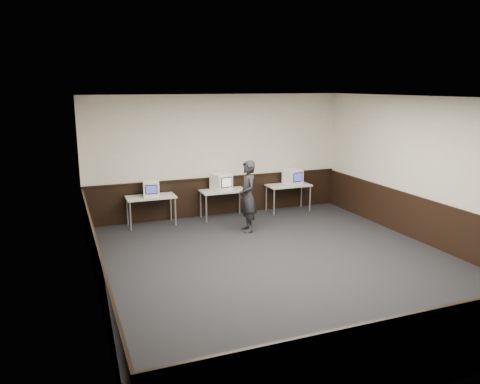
# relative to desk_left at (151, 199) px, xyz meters

# --- Properties ---
(floor) EXTENTS (8.00, 8.00, 0.00)m
(floor) POSITION_rel_desk_left_xyz_m (1.90, -3.60, -0.68)
(floor) COLOR black
(floor) RESTS_ON ground
(ceiling) EXTENTS (8.00, 8.00, 0.00)m
(ceiling) POSITION_rel_desk_left_xyz_m (1.90, -3.60, 2.52)
(ceiling) COLOR white
(ceiling) RESTS_ON back_wall
(back_wall) EXTENTS (7.00, 0.00, 7.00)m
(back_wall) POSITION_rel_desk_left_xyz_m (1.90, 0.40, 0.92)
(back_wall) COLOR silver
(back_wall) RESTS_ON ground
(front_wall) EXTENTS (7.00, 0.00, 7.00)m
(front_wall) POSITION_rel_desk_left_xyz_m (1.90, -7.60, 0.92)
(front_wall) COLOR silver
(front_wall) RESTS_ON ground
(left_wall) EXTENTS (0.00, 8.00, 8.00)m
(left_wall) POSITION_rel_desk_left_xyz_m (-1.60, -3.60, 0.92)
(left_wall) COLOR silver
(left_wall) RESTS_ON ground
(right_wall) EXTENTS (0.00, 8.00, 8.00)m
(right_wall) POSITION_rel_desk_left_xyz_m (5.40, -3.60, 0.92)
(right_wall) COLOR silver
(right_wall) RESTS_ON ground
(wainscot_back) EXTENTS (6.98, 0.04, 1.00)m
(wainscot_back) POSITION_rel_desk_left_xyz_m (1.90, 0.38, -0.18)
(wainscot_back) COLOR black
(wainscot_back) RESTS_ON back_wall
(wainscot_front) EXTENTS (6.98, 0.04, 1.00)m
(wainscot_front) POSITION_rel_desk_left_xyz_m (1.90, -7.58, -0.18)
(wainscot_front) COLOR black
(wainscot_front) RESTS_ON front_wall
(wainscot_left) EXTENTS (0.04, 7.98, 1.00)m
(wainscot_left) POSITION_rel_desk_left_xyz_m (-1.58, -3.60, -0.18)
(wainscot_left) COLOR black
(wainscot_left) RESTS_ON left_wall
(wainscot_right) EXTENTS (0.04, 7.98, 1.00)m
(wainscot_right) POSITION_rel_desk_left_xyz_m (5.38, -3.60, -0.18)
(wainscot_right) COLOR black
(wainscot_right) RESTS_ON right_wall
(wainscot_rail) EXTENTS (6.98, 0.06, 0.04)m
(wainscot_rail) POSITION_rel_desk_left_xyz_m (1.90, 0.36, 0.34)
(wainscot_rail) COLOR black
(wainscot_rail) RESTS_ON wainscot_back
(desk_left) EXTENTS (1.20, 0.60, 0.75)m
(desk_left) POSITION_rel_desk_left_xyz_m (0.00, 0.00, 0.00)
(desk_left) COLOR beige
(desk_left) RESTS_ON ground
(desk_center) EXTENTS (1.20, 0.60, 0.75)m
(desk_center) POSITION_rel_desk_left_xyz_m (1.90, 0.00, 0.00)
(desk_center) COLOR beige
(desk_center) RESTS_ON ground
(desk_right) EXTENTS (1.20, 0.60, 0.75)m
(desk_right) POSITION_rel_desk_left_xyz_m (3.80, 0.00, 0.00)
(desk_right) COLOR beige
(desk_right) RESTS_ON ground
(emac_left) EXTENTS (0.45, 0.46, 0.39)m
(emac_left) POSITION_rel_desk_left_xyz_m (0.02, -0.00, 0.26)
(emac_left) COLOR white
(emac_left) RESTS_ON desk_left
(emac_center) EXTENTS (0.55, 0.57, 0.44)m
(emac_center) POSITION_rel_desk_left_xyz_m (1.85, 0.01, 0.29)
(emac_center) COLOR white
(emac_center) RESTS_ON desk_center
(emac_right) EXTENTS (0.51, 0.52, 0.42)m
(emac_right) POSITION_rel_desk_left_xyz_m (3.92, -0.00, 0.28)
(emac_right) COLOR white
(emac_right) RESTS_ON desk_right
(person) EXTENTS (0.46, 0.65, 1.71)m
(person) POSITION_rel_desk_left_xyz_m (2.06, -1.29, 0.18)
(person) COLOR black
(person) RESTS_ON ground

